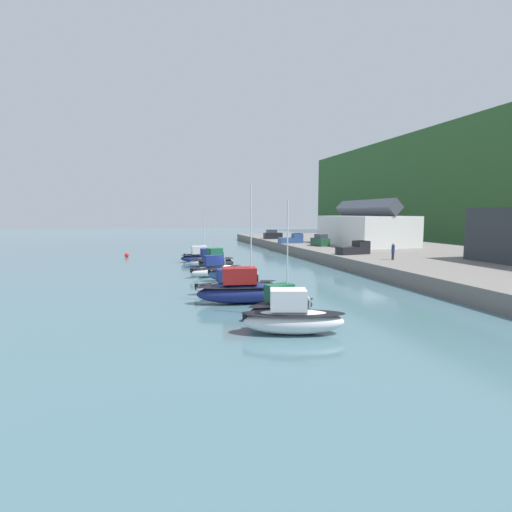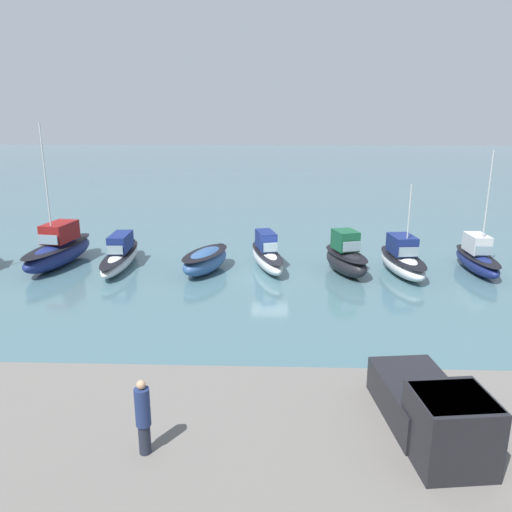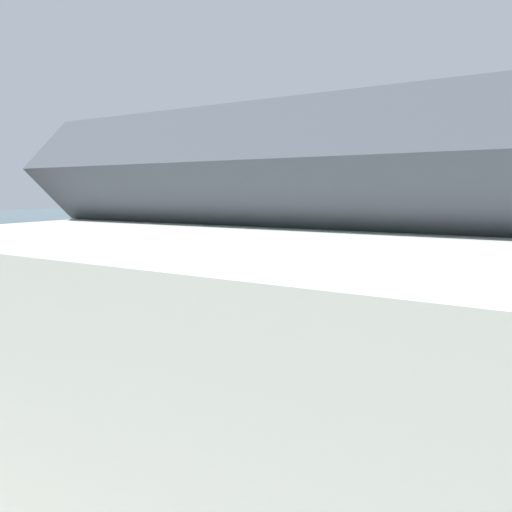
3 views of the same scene
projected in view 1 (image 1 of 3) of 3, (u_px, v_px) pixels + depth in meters
ground_plane at (228, 276)px, 48.38m from camera, size 320.00×320.00×0.00m
quay_promenade at (443, 261)px, 56.55m from camera, size 128.99×30.37×1.63m
harbor_clubhouse at (365, 229)px, 74.78m from camera, size 18.80×11.17×8.43m
moored_boat_0 at (201, 254)px, 66.01m from camera, size 2.71×6.50×2.18m
moored_boat_1 at (201, 256)px, 61.48m from camera, size 1.77×6.40×8.23m
moored_boat_2 at (211, 260)px, 56.64m from camera, size 2.80×6.68×6.09m
moored_boat_3 at (216, 262)px, 53.00m from camera, size 3.33×5.49×2.93m
moored_boat_4 at (216, 269)px, 47.62m from camera, size 3.11×6.80×2.57m
moored_boat_5 at (232, 274)px, 43.94m from camera, size 3.73×5.77×1.59m
moored_boat_6 at (235, 284)px, 37.77m from camera, size 1.96×8.14×2.32m
moored_boat_7 at (243, 290)px, 33.37m from camera, size 3.30×8.29×9.89m
moored_boat_8 at (282, 305)px, 28.96m from camera, size 3.18×5.91×8.48m
moored_boat_9 at (292, 317)px, 24.88m from camera, size 3.85×6.83×2.83m
parked_car_0 at (320, 241)px, 72.51m from camera, size 4.31×2.07×2.16m
parked_car_3 at (273, 235)px, 92.54m from camera, size 2.00×4.28×2.16m
pickup_truck_0 at (355, 248)px, 57.85m from camera, size 2.49×4.92×1.90m
pickup_truck_1 at (293, 239)px, 79.54m from camera, size 2.12×4.79×1.90m
person_on_quay at (393, 251)px, 50.59m from camera, size 0.40×0.40×2.14m
mooring_buoy_0 at (127, 255)px, 68.84m from camera, size 0.73×0.73×0.73m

